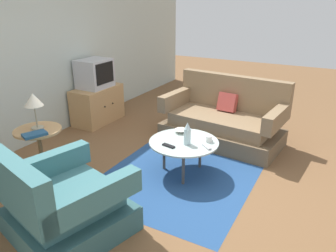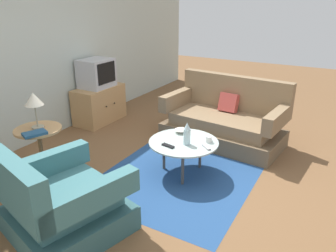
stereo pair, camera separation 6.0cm
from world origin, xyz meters
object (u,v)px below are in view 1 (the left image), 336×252
Objects in this scene: armchair at (63,206)px; tv_remote_dark at (169,146)px; television at (95,73)px; mug at (209,139)px; couch at (223,121)px; vase at (187,134)px; bowl at (181,131)px; tv_stand at (98,105)px; tv_remote_silver at (207,147)px; book at (35,134)px; table_lamp at (33,102)px; coffee_table at (184,144)px; side_table at (40,144)px.

armchair reaches higher than tv_remote_dark.
mug is at bearing -108.25° from television.
couch is 6.61× the size of vase.
bowl is at bearing -109.41° from television.
tv_remote_dark is at bearing -119.32° from television.
tv_remote_silver is at bearing -111.57° from tv_stand.
couch is 2.64m from book.
table_lamp is at bearing 121.68° from vase.
vase reaches higher than tv_remote_dark.
mug reaches higher than bowl.
tv_remote_silver is at bearing -33.75° from book.
book is (-2.00, -0.87, -0.18)m from television.
couch is 2.19m from tv_stand.
coffee_table is at bearing 116.26° from mug.
book is at bearing -131.58° from tv_remote_dark.
coffee_table is at bearing 91.56° from couch.
television is 3.11× the size of bowl.
mug reaches higher than coffee_table.
tv_stand is 2.48m from mug.
coffee_table is 0.18m from vase.
tv_stand is 7.63× the size of mug.
mug is 0.42m from bowl.
vase is 1.59× the size of bowl.
side_table is 3.98× the size of tv_remote_dark.
coffee_table is 0.32m from tv_remote_silver.
tv_remote_dark is (-0.16, 0.16, -0.12)m from vase.
tv_remote_dark is (-1.13, -2.00, 0.13)m from tv_stand.
coffee_table is 0.93× the size of tv_stand.
vase is 2.00× the size of tv_remote_silver.
bowl is at bearing 94.89° from armchair.
vase reaches higher than side_table.
couch reaches higher than tv_remote_dark.
tv_remote_dark is at bearing -117.07° from tv_remote_silver.
tv_stand is at bearing 138.83° from armchair.
tv_remote_dark is at bearing -60.55° from table_lamp.
tv_remote_silver is (0.90, -1.67, -0.54)m from table_lamp.
side_table reaches higher than mug.
armchair reaches higher than tv_stand.
bowl is (0.09, 0.41, -0.02)m from mug.
tv_remote_dark is 1.45m from book.
side_table is at bearing -112.68° from tv_remote_silver.
television is at bearing 70.59° from bowl.
coffee_table is 0.27m from bowl.
coffee_table is 2.04× the size of table_lamp.
vase is (-1.23, 0.02, 0.25)m from couch.
tv_remote_silver is at bearing -96.68° from coffee_table.
tv_stand reaches higher than tv_remote_silver.
vase is at bearing -137.58° from tv_remote_silver.
coffee_table is 7.12× the size of mug.
table_lamp is 3.49× the size of mug.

